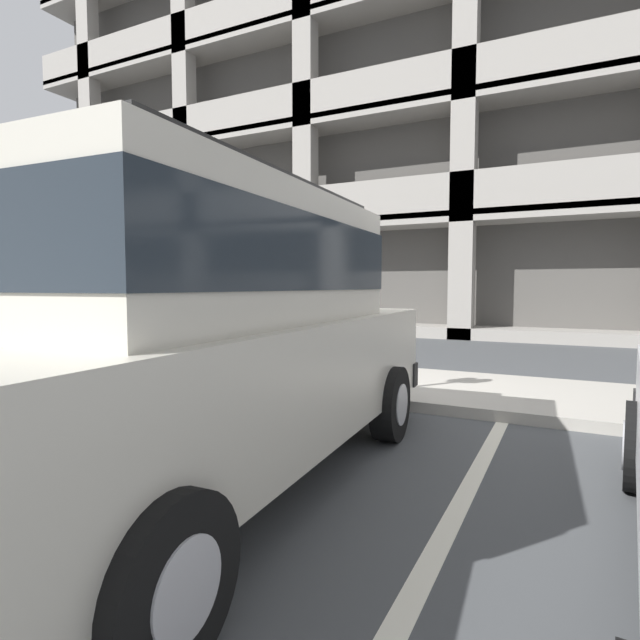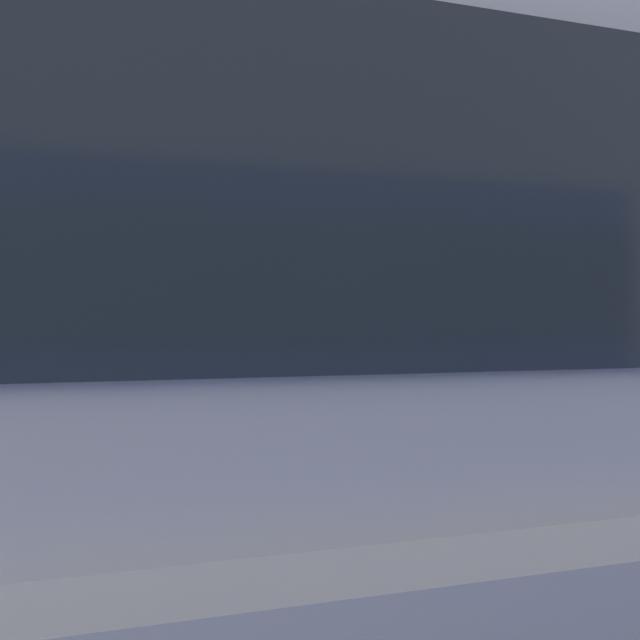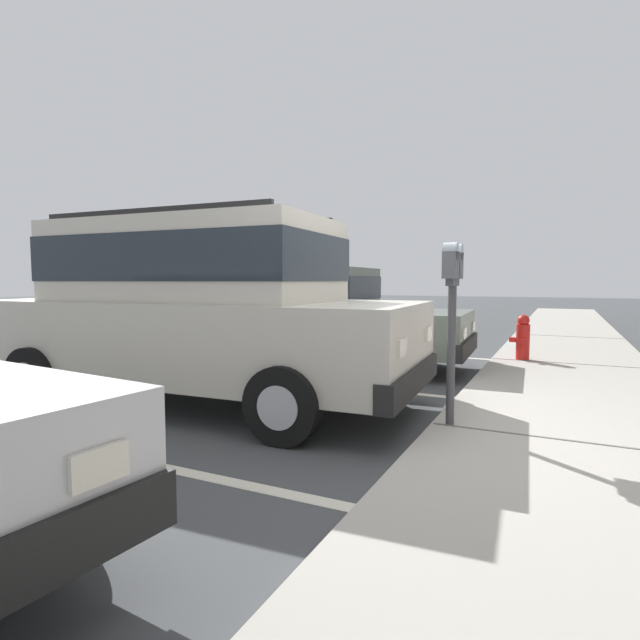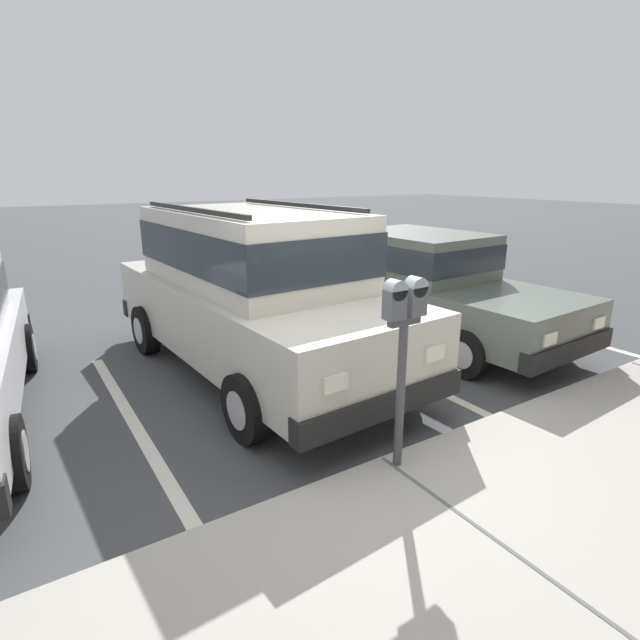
{
  "view_description": "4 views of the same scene",
  "coord_description": "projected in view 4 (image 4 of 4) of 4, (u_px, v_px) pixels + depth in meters",
  "views": [
    {
      "loc": [
        2.14,
        -5.0,
        1.36
      ],
      "look_at": [
        -0.01,
        -0.75,
        1.04
      ],
      "focal_mm": 28.0,
      "sensor_mm": 36.0,
      "label": 1
    },
    {
      "loc": [
        4.55,
        -2.78,
        1.11
      ],
      "look_at": [
        -0.21,
        -0.92,
        1.12
      ],
      "focal_mm": 35.0,
      "sensor_mm": 36.0,
      "label": 2
    },
    {
      "loc": [
        4.2,
        1.18,
        1.35
      ],
      "look_at": [
        -0.03,
        -0.88,
        0.97
      ],
      "focal_mm": 28.0,
      "sensor_mm": 36.0,
      "label": 3
    },
    {
      "loc": [
        2.4,
        3.0,
        2.39
      ],
      "look_at": [
        0.1,
        -0.58,
        1.13
      ],
      "focal_mm": 28.0,
      "sensor_mm": 36.0,
      "label": 4
    }
  ],
  "objects": [
    {
      "name": "ground_plane",
      "position": [
        366.0,
        463.0,
        4.36
      ],
      "size": [
        80.0,
        80.0,
        0.1
      ],
      "color": "#444749"
    },
    {
      "name": "sidewalk",
      "position": [
        487.0,
        542.0,
        3.28
      ],
      "size": [
        40.0,
        2.2,
        0.12
      ],
      "color": "#ADA89E",
      "rests_on": "ground_plane"
    },
    {
      "name": "parking_stall_lines",
      "position": [
        143.0,
        438.0,
        4.67
      ],
      "size": [
        12.53,
        4.8,
        0.01
      ],
      "color": "silver",
      "rests_on": "ground_plane"
    },
    {
      "name": "silver_suv",
      "position": [
        253.0,
        285.0,
        5.99
      ],
      "size": [
        2.21,
        4.88,
        2.03
      ],
      "rotation": [
        0.0,
        0.0,
        0.06
      ],
      "color": "beige",
      "rests_on": "ground_plane"
    },
    {
      "name": "red_sedan",
      "position": [
        425.0,
        282.0,
        7.45
      ],
      "size": [
        2.0,
        4.56,
        1.54
      ],
      "rotation": [
        0.0,
        0.0,
        0.05
      ],
      "color": "#5B665B",
      "rests_on": "ground_plane"
    },
    {
      "name": "parking_meter_near",
      "position": [
        404.0,
        330.0,
        3.72
      ],
      "size": [
        0.35,
        0.12,
        1.54
      ],
      "color": "#47474C",
      "rests_on": "sidewalk"
    }
  ]
}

